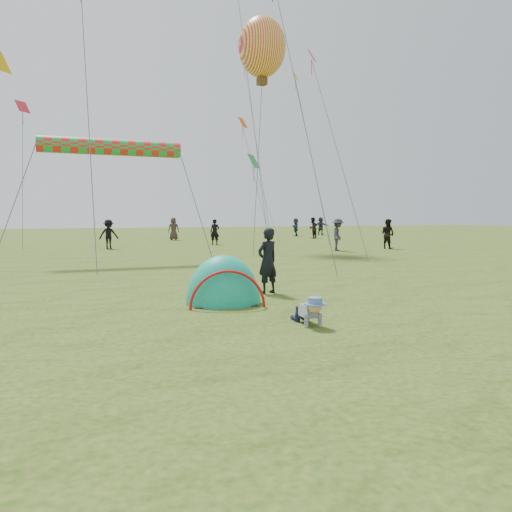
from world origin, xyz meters
name	(u,v)px	position (x,y,z in m)	size (l,w,h in m)	color
ground	(310,335)	(0.00, 0.00, 0.00)	(140.00, 140.00, 0.00)	#1E440B
crawling_toddler	(310,310)	(0.32, 0.63, 0.26)	(0.48, 0.68, 0.52)	black
popup_tent	(223,303)	(-0.40, 3.19, 0.00)	(1.60, 1.32, 2.08)	#05908D
standing_adult	(268,261)	(1.01, 4.10, 0.79)	(0.58, 0.38, 1.58)	black
crowd_person_1	(388,234)	(13.58, 16.41, 0.84)	(0.81, 0.63, 1.67)	black
crowd_person_3	(338,235)	(10.10, 15.97, 0.85)	(1.10, 0.63, 1.71)	#2B2B32
crowd_person_5	(321,226)	(19.74, 35.14, 0.86)	(1.59, 0.51, 1.71)	#242D3E
crowd_person_7	(313,228)	(15.55, 28.98, 0.86)	(0.83, 0.65, 1.71)	black
crowd_person_9	(109,234)	(-0.99, 22.13, 0.82)	(1.06, 0.61, 1.64)	black
crowd_person_10	(174,229)	(4.53, 30.58, 0.86)	(0.84, 0.54, 1.71)	#352A21
crowd_person_11	(296,227)	(16.27, 33.50, 0.81)	(1.50, 0.48, 1.62)	#24323B
crowd_person_12	(215,232)	(5.69, 23.72, 0.82)	(0.60, 0.39, 1.64)	black
balloon_kite	(262,51)	(7.24, 19.58, 11.02)	(2.66, 2.66, 3.72)	#F8F627
rainbow_tube_kite	(111,147)	(-1.57, 13.90, 4.57)	(0.64, 0.64, 5.47)	red
diamond_kite_2	(244,60)	(9.32, 27.98, 13.14)	(0.97, 0.97, 0.00)	orange
diamond_kite_3	(254,161)	(10.82, 29.95, 6.11)	(1.27, 1.27, 0.00)	#218A41
diamond_kite_5	(312,55)	(7.86, 14.87, 9.48)	(0.72, 0.72, 0.00)	#E04276
diamond_kite_6	(22,107)	(-5.47, 28.36, 8.70)	(0.87, 0.87, 0.00)	red
diamond_kite_7	(243,122)	(8.65, 26.54, 8.36)	(0.85, 0.85, 0.00)	#FC5706
diamond_kite_8	(296,76)	(12.06, 25.17, 11.53)	(0.73, 0.73, 0.00)	gold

